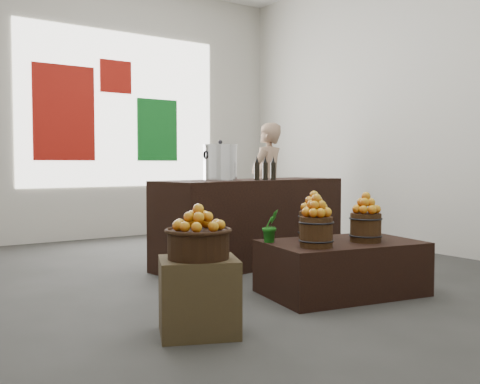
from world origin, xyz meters
TOP-DOWN VIEW (x-y plane):
  - ground at (0.00, 0.00)m, footprint 7.00×7.00m
  - back_wall at (0.00, 3.50)m, footprint 6.00×0.04m
  - back_opening at (0.30, 3.48)m, footprint 3.20×0.02m
  - deco_red_left at (-0.60, 3.47)m, footprint 0.90×0.04m
  - deco_green_right at (0.90, 3.47)m, footprint 0.70×0.04m
  - deco_red_upper at (0.20, 3.47)m, footprint 0.50×0.04m
  - crate at (-1.14, -1.42)m, footprint 0.64×0.59m
  - wicker_basket at (-1.14, -1.42)m, footprint 0.41×0.41m
  - apples_in_basket at (-1.14, -1.42)m, footprint 0.32×0.32m
  - display_table at (0.46, -1.15)m, footprint 1.47×1.05m
  - apple_bucket_front_left at (0.05, -1.27)m, footprint 0.27×0.27m
  - apples_in_bucket_front_left at (0.05, -1.27)m, footprint 0.20×0.20m
  - apple_bucket_front_right at (0.62, -1.29)m, footprint 0.27×0.27m
  - apples_in_bucket_front_right at (0.62, -1.29)m, footprint 0.20×0.20m
  - apple_bucket_rear at (0.38, -0.89)m, footprint 0.27×0.27m
  - apples_in_bucket_rear at (0.38, -0.89)m, footprint 0.20×0.20m
  - herb_garnish_right at (0.90, -1.06)m, footprint 0.23×0.20m
  - herb_garnish_left at (-0.09, -0.85)m, footprint 0.17×0.14m
  - counter at (0.65, 0.46)m, footprint 2.46×1.11m
  - stock_pot_left at (0.17, 0.39)m, footprint 0.37×0.37m
  - oil_cruets at (0.69, 0.23)m, footprint 0.27×0.10m
  - shopper at (1.84, 1.75)m, footprint 0.74×0.61m

SIDE VIEW (x-z plane):
  - ground at x=0.00m, z-range 0.00..0.00m
  - display_table at x=0.46m, z-range 0.00..0.47m
  - crate at x=-1.14m, z-range 0.00..0.52m
  - counter at x=0.65m, z-range 0.00..0.97m
  - apple_bucket_front_left at x=0.05m, z-range 0.47..0.72m
  - apple_bucket_front_right at x=0.62m, z-range 0.47..0.72m
  - apple_bucket_rear at x=0.38m, z-range 0.47..0.72m
  - herb_garnish_right at x=0.90m, z-range 0.47..0.72m
  - wicker_basket at x=-1.14m, z-range 0.52..0.70m
  - herb_garnish_left at x=-0.09m, z-range 0.47..0.75m
  - apples_in_basket at x=-1.14m, z-range 0.70..0.88m
  - apples_in_bucket_front_left at x=0.05m, z-range 0.72..0.90m
  - apples_in_bucket_front_right at x=0.62m, z-range 0.72..0.90m
  - apples_in_bucket_rear at x=0.38m, z-range 0.72..0.90m
  - shopper at x=1.84m, z-range 0.00..1.75m
  - oil_cruets at x=0.69m, z-range 0.97..1.24m
  - stock_pot_left at x=0.17m, z-range 0.97..1.34m
  - deco_green_right at x=0.90m, z-range 1.20..2.20m
  - deco_red_left at x=-0.60m, z-range 1.20..2.60m
  - back_wall at x=0.00m, z-range 0.00..4.00m
  - back_opening at x=0.30m, z-range 0.80..3.20m
  - deco_red_upper at x=0.20m, z-range 2.25..2.75m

